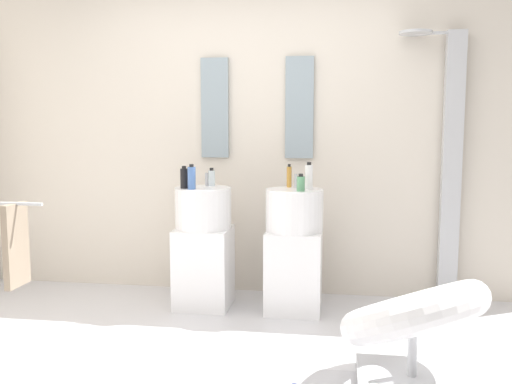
{
  "coord_description": "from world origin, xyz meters",
  "views": [
    {
      "loc": [
        0.66,
        -2.82,
        1.36
      ],
      "look_at": [
        0.15,
        0.55,
        0.95
      ],
      "focal_mm": 39.14,
      "sensor_mm": 36.0,
      "label": 1
    }
  ],
  "objects_px": {
    "soap_bottle_white": "(309,177)",
    "pedestal_sink_left": "(204,246)",
    "soap_bottle_green": "(301,183)",
    "shower_column": "(449,163)",
    "pedestal_sink_right": "(294,249)",
    "soap_bottle_clear": "(212,178)",
    "soap_bottle_blue": "(192,178)",
    "soap_bottle_black": "(184,178)",
    "lounge_chair": "(413,322)",
    "soap_bottle_amber": "(289,177)",
    "towel_rack": "(12,248)"
  },
  "relations": [
    {
      "from": "shower_column",
      "to": "soap_bottle_green",
      "type": "xyz_separation_m",
      "value": [
        -1.08,
        -0.48,
        -0.12
      ]
    },
    {
      "from": "shower_column",
      "to": "lounge_chair",
      "type": "bearing_deg",
      "value": -105.94
    },
    {
      "from": "soap_bottle_clear",
      "to": "towel_rack",
      "type": "bearing_deg",
      "value": -131.36
    },
    {
      "from": "pedestal_sink_right",
      "to": "towel_rack",
      "type": "height_order",
      "value": "pedestal_sink_right"
    },
    {
      "from": "soap_bottle_white",
      "to": "soap_bottle_clear",
      "type": "bearing_deg",
      "value": 170.38
    },
    {
      "from": "pedestal_sink_left",
      "to": "soap_bottle_clear",
      "type": "xyz_separation_m",
      "value": [
        0.04,
        0.12,
        0.5
      ]
    },
    {
      "from": "pedestal_sink_right",
      "to": "soap_bottle_white",
      "type": "height_order",
      "value": "soap_bottle_white"
    },
    {
      "from": "soap_bottle_amber",
      "to": "soap_bottle_green",
      "type": "relative_size",
      "value": 1.4
    },
    {
      "from": "pedestal_sink_left",
      "to": "towel_rack",
      "type": "bearing_deg",
      "value": -133.55
    },
    {
      "from": "towel_rack",
      "to": "soap_bottle_white",
      "type": "bearing_deg",
      "value": 29.67
    },
    {
      "from": "pedestal_sink_right",
      "to": "soap_bottle_blue",
      "type": "distance_m",
      "value": 0.91
    },
    {
      "from": "shower_column",
      "to": "soap_bottle_green",
      "type": "distance_m",
      "value": 1.19
    },
    {
      "from": "pedestal_sink_left",
      "to": "soap_bottle_amber",
      "type": "distance_m",
      "value": 0.82
    },
    {
      "from": "pedestal_sink_left",
      "to": "shower_column",
      "type": "distance_m",
      "value": 1.95
    },
    {
      "from": "pedestal_sink_right",
      "to": "soap_bottle_blue",
      "type": "xyz_separation_m",
      "value": [
        -0.73,
        -0.11,
        0.53
      ]
    },
    {
      "from": "shower_column",
      "to": "towel_rack",
      "type": "relative_size",
      "value": 2.16
    },
    {
      "from": "soap_bottle_white",
      "to": "pedestal_sink_left",
      "type": "bearing_deg",
      "value": 179.68
    },
    {
      "from": "pedestal_sink_left",
      "to": "soap_bottle_white",
      "type": "xyz_separation_m",
      "value": [
        0.78,
        -0.0,
        0.53
      ]
    },
    {
      "from": "pedestal_sink_left",
      "to": "soap_bottle_green",
      "type": "height_order",
      "value": "soap_bottle_green"
    },
    {
      "from": "shower_column",
      "to": "towel_rack",
      "type": "height_order",
      "value": "shower_column"
    },
    {
      "from": "soap_bottle_white",
      "to": "soap_bottle_blue",
      "type": "distance_m",
      "value": 0.84
    },
    {
      "from": "lounge_chair",
      "to": "soap_bottle_black",
      "type": "height_order",
      "value": "soap_bottle_black"
    },
    {
      "from": "pedestal_sink_left",
      "to": "pedestal_sink_right",
      "type": "relative_size",
      "value": 1.0
    },
    {
      "from": "soap_bottle_amber",
      "to": "soap_bottle_clear",
      "type": "bearing_deg",
      "value": -179.61
    },
    {
      "from": "shower_column",
      "to": "soap_bottle_green",
      "type": "height_order",
      "value": "shower_column"
    },
    {
      "from": "soap_bottle_white",
      "to": "soap_bottle_green",
      "type": "bearing_deg",
      "value": -114.27
    },
    {
      "from": "towel_rack",
      "to": "soap_bottle_blue",
      "type": "xyz_separation_m",
      "value": [
        0.88,
        0.87,
        0.36
      ]
    },
    {
      "from": "pedestal_sink_right",
      "to": "shower_column",
      "type": "relative_size",
      "value": 0.49
    },
    {
      "from": "soap_bottle_white",
      "to": "shower_column",
      "type": "bearing_deg",
      "value": 19.84
    },
    {
      "from": "soap_bottle_amber",
      "to": "soap_bottle_blue",
      "type": "relative_size",
      "value": 0.96
    },
    {
      "from": "lounge_chair",
      "to": "soap_bottle_black",
      "type": "xyz_separation_m",
      "value": [
        -1.51,
        1.05,
        0.63
      ]
    },
    {
      "from": "lounge_chair",
      "to": "soap_bottle_clear",
      "type": "relative_size",
      "value": 8.02
    },
    {
      "from": "pedestal_sink_left",
      "to": "soap_bottle_black",
      "type": "bearing_deg",
      "value": -151.51
    },
    {
      "from": "soap_bottle_green",
      "to": "soap_bottle_white",
      "type": "bearing_deg",
      "value": 65.73
    },
    {
      "from": "soap_bottle_amber",
      "to": "towel_rack",
      "type": "bearing_deg",
      "value": -144.65
    },
    {
      "from": "pedestal_sink_right",
      "to": "soap_bottle_blue",
      "type": "height_order",
      "value": "soap_bottle_blue"
    },
    {
      "from": "pedestal_sink_right",
      "to": "soap_bottle_clear",
      "type": "distance_m",
      "value": 0.82
    },
    {
      "from": "pedestal_sink_right",
      "to": "soap_bottle_black",
      "type": "bearing_deg",
      "value": -175.22
    },
    {
      "from": "lounge_chair",
      "to": "soap_bottle_white",
      "type": "xyz_separation_m",
      "value": [
        -0.61,
        1.11,
        0.64
      ]
    },
    {
      "from": "shower_column",
      "to": "soap_bottle_black",
      "type": "height_order",
      "value": "shower_column"
    },
    {
      "from": "shower_column",
      "to": "soap_bottle_amber",
      "type": "relative_size",
      "value": 11.89
    },
    {
      "from": "pedestal_sink_right",
      "to": "towel_rack",
      "type": "xyz_separation_m",
      "value": [
        -1.61,
        -0.98,
        0.17
      ]
    },
    {
      "from": "towel_rack",
      "to": "soap_bottle_amber",
      "type": "relative_size",
      "value": 5.51
    },
    {
      "from": "soap_bottle_green",
      "to": "soap_bottle_black",
      "type": "bearing_deg",
      "value": 176.75
    },
    {
      "from": "soap_bottle_white",
      "to": "soap_bottle_blue",
      "type": "height_order",
      "value": "soap_bottle_white"
    },
    {
      "from": "soap_bottle_blue",
      "to": "soap_bottle_green",
      "type": "bearing_deg",
      "value": -0.42
    },
    {
      "from": "pedestal_sink_left",
      "to": "soap_bottle_black",
      "type": "xyz_separation_m",
      "value": [
        -0.12,
        -0.07,
        0.52
      ]
    },
    {
      "from": "soap_bottle_clear",
      "to": "soap_bottle_black",
      "type": "xyz_separation_m",
      "value": [
        -0.16,
        -0.19,
        0.01
      ]
    },
    {
      "from": "pedestal_sink_right",
      "to": "lounge_chair",
      "type": "relative_size",
      "value": 0.91
    },
    {
      "from": "soap_bottle_clear",
      "to": "soap_bottle_blue",
      "type": "xyz_separation_m",
      "value": [
        -0.09,
        -0.23,
        0.02
      ]
    }
  ]
}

